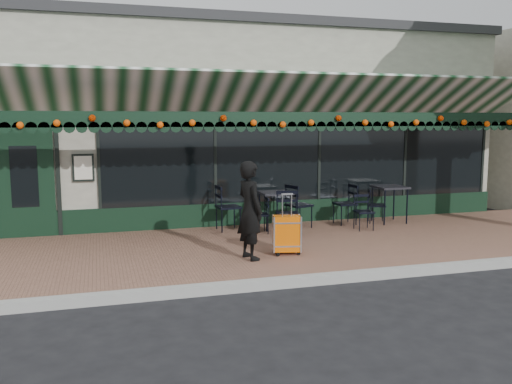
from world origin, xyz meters
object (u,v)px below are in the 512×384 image
object	(u,v)px
chair_a_left	(345,204)
chair_a_right	(377,206)
chair_b_right	(299,206)
chair_solo	(228,207)
woman	(250,210)
chair_b_left	(259,215)
suitcase	(287,234)
chair_b_front	(288,215)
cafe_table_b	(275,196)
chair_a_front	(364,212)
cafe_table_a	(390,190)

from	to	relation	value
chair_a_left	chair_a_right	bearing A→B (deg)	83.35
chair_b_right	chair_solo	bearing A→B (deg)	65.82
woman	chair_b_left	bearing A→B (deg)	-34.37
suitcase	chair_b_front	bearing A→B (deg)	82.40
chair_b_left	chair_solo	distance (m)	0.71
cafe_table_b	chair_a_front	xyz separation A→B (m)	(1.75, -0.66, -0.33)
chair_a_left	chair_solo	world-z (taller)	chair_solo
chair_a_right	chair_b_front	world-z (taller)	chair_b_front
chair_a_left	chair_b_right	distance (m)	1.12
cafe_table_a	cafe_table_b	bearing A→B (deg)	178.72
chair_a_front	cafe_table_a	bearing A→B (deg)	37.09
suitcase	chair_b_left	xyz separation A→B (m)	(0.04, 1.81, 0.02)
chair_b_right	suitcase	bearing A→B (deg)	135.07
woman	chair_solo	size ratio (longest dim) A/B	1.69
chair_solo	chair_a_left	bearing A→B (deg)	-95.26
chair_a_left	chair_solo	bearing A→B (deg)	-94.19
suitcase	chair_b_left	world-z (taller)	suitcase
chair_b_front	chair_solo	world-z (taller)	chair_solo
chair_a_left	cafe_table_b	bearing A→B (deg)	-91.86
chair_a_right	chair_a_front	world-z (taller)	chair_a_right
suitcase	chair_a_front	world-z (taller)	suitcase
chair_a_front	chair_b_front	xyz separation A→B (m)	(-1.80, -0.28, 0.09)
chair_b_front	chair_a_right	bearing A→B (deg)	33.89
chair_a_left	chair_a_front	size ratio (longest dim) A/B	1.19
chair_a_front	chair_solo	distance (m)	2.85
chair_a_right	chair_b_right	bearing A→B (deg)	112.26
chair_b_front	cafe_table_b	bearing A→B (deg)	100.23
woman	cafe_table_a	size ratio (longest dim) A/B	1.98
suitcase	chair_b_right	world-z (taller)	suitcase
cafe_table_b	chair_a_front	distance (m)	1.90
suitcase	cafe_table_b	size ratio (longest dim) A/B	1.33
chair_solo	chair_a_front	bearing A→B (deg)	-109.26
chair_a_front	chair_b_front	size ratio (longest dim) A/B	0.81
woman	chair_solo	world-z (taller)	woman
suitcase	cafe_table_a	xyz separation A→B (m)	(3.20, 2.12, 0.39)
woman	cafe_table_a	world-z (taller)	woman
cafe_table_b	chair_b_front	distance (m)	0.97
cafe_table_a	chair_solo	xyz separation A→B (m)	(-3.69, 0.15, -0.26)
cafe_table_a	chair_solo	distance (m)	3.71
chair_b_left	chair_b_right	distance (m)	1.05
chair_a_left	chair_a_right	xyz separation A→B (m)	(0.76, -0.05, -0.06)
chair_a_left	chair_b_front	bearing A→B (deg)	-63.05
cafe_table_a	chair_b_front	size ratio (longest dim) A/B	0.89
woman	chair_b_front	distance (m)	1.80
chair_b_right	cafe_table_a	bearing A→B (deg)	-109.39
chair_a_right	chair_solo	bearing A→B (deg)	109.57
chair_a_front	chair_b_left	size ratio (longest dim) A/B	0.99
chair_b_right	chair_solo	xyz separation A→B (m)	(-1.52, 0.14, 0.01)
chair_b_front	cafe_table_a	bearing A→B (deg)	31.06
woman	chair_a_right	bearing A→B (deg)	-71.36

